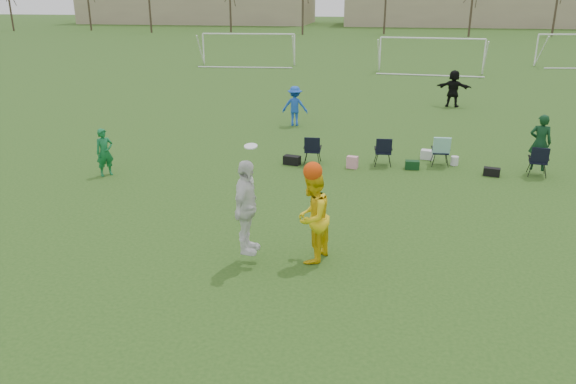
% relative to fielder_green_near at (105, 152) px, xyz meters
% --- Properties ---
extents(ground, '(260.00, 260.00, 0.00)m').
position_rel_fielder_green_near_xyz_m(ground, '(7.50, -5.24, -0.75)').
color(ground, '#274D18').
rests_on(ground, ground).
extents(fielder_green_near, '(0.64, 0.65, 1.51)m').
position_rel_fielder_green_near_xyz_m(fielder_green_near, '(0.00, 0.00, 0.00)').
color(fielder_green_near, '#136B35').
rests_on(fielder_green_near, ground).
extents(fielder_blue, '(1.11, 0.65, 1.70)m').
position_rel_fielder_green_near_xyz_m(fielder_blue, '(4.70, 8.06, 0.10)').
color(fielder_blue, blue).
rests_on(fielder_blue, ground).
extents(fielder_black, '(1.79, 0.89, 1.85)m').
position_rel_fielder_green_near_xyz_m(fielder_black, '(11.86, 13.67, 0.17)').
color(fielder_black, black).
rests_on(fielder_black, ground).
extents(center_contest, '(2.09, 1.60, 2.65)m').
position_rel_fielder_green_near_xyz_m(center_contest, '(6.65, -4.98, 0.40)').
color(center_contest, white).
rests_on(center_contest, ground).
extents(sideline_setup, '(8.52, 1.96, 1.94)m').
position_rel_fielder_green_near_xyz_m(sideline_setup, '(10.52, 2.61, -0.17)').
color(sideline_setup, '#0E351A').
rests_on(sideline_setup, ground).
extents(goal_left, '(7.39, 0.76, 2.46)m').
position_rel_fielder_green_near_xyz_m(goal_left, '(-2.50, 28.76, 1.17)').
color(goal_left, white).
rests_on(goal_left, ground).
extents(goal_mid, '(7.40, 0.63, 2.46)m').
position_rel_fielder_green_near_xyz_m(goal_mid, '(11.50, 26.76, 1.17)').
color(goal_mid, white).
rests_on(goal_mid, ground).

